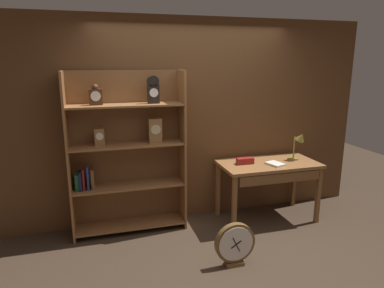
% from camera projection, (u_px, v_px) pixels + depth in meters
% --- Properties ---
extents(ground_plane, '(10.00, 10.00, 0.00)m').
position_uv_depth(ground_plane, '(227.00, 267.00, 3.53)').
color(ground_plane, '#3D2D21').
extents(back_wood_panel, '(4.80, 0.05, 2.60)m').
position_uv_depth(back_wood_panel, '(191.00, 121.00, 4.46)').
color(back_wood_panel, brown).
rests_on(back_wood_panel, ground).
extents(bookshelf, '(1.36, 0.35, 1.96)m').
position_uv_depth(bookshelf, '(127.00, 154.00, 4.12)').
color(bookshelf, brown).
rests_on(bookshelf, ground).
extents(workbench, '(1.27, 0.67, 0.78)m').
position_uv_depth(workbench, '(269.00, 170.00, 4.44)').
color(workbench, brown).
rests_on(workbench, ground).
extents(desk_lamp, '(0.22, 0.21, 0.38)m').
position_uv_depth(desk_lamp, '(299.00, 142.00, 4.52)').
color(desk_lamp, olive).
rests_on(desk_lamp, workbench).
extents(toolbox_small, '(0.22, 0.09, 0.08)m').
position_uv_depth(toolbox_small, '(245.00, 161.00, 4.38)').
color(toolbox_small, maroon).
rests_on(toolbox_small, workbench).
extents(open_repair_manual, '(0.22, 0.26, 0.02)m').
position_uv_depth(open_repair_manual, '(275.00, 164.00, 4.34)').
color(open_repair_manual, silver).
rests_on(open_repair_manual, workbench).
extents(round_clock_large, '(0.43, 0.11, 0.47)m').
position_uv_depth(round_clock_large, '(235.00, 244.00, 3.51)').
color(round_clock_large, brown).
rests_on(round_clock_large, ground).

